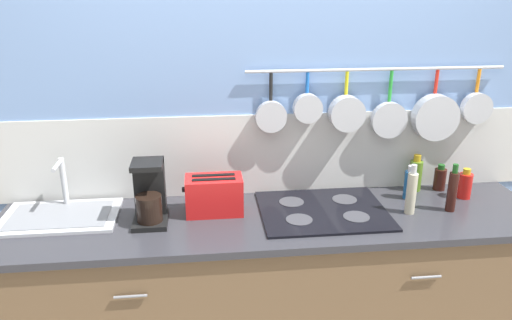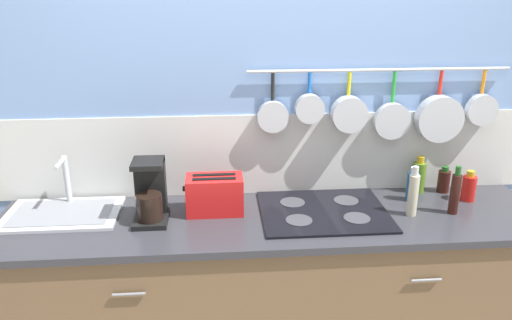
# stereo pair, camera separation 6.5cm
# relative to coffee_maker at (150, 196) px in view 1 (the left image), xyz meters

# --- Properties ---
(wall_back) EXTENTS (7.20, 0.16, 2.60)m
(wall_back) POSITION_rel_coffee_maker_xyz_m (0.59, 0.31, 0.26)
(wall_back) COLOR #7293C6
(wall_back) RESTS_ON ground_plane
(cabinet_base) EXTENTS (2.62, 0.59, 0.85)m
(cabinet_base) POSITION_rel_coffee_maker_xyz_m (0.58, -0.04, -0.58)
(cabinet_base) COLOR brown
(cabinet_base) RESTS_ON ground_plane
(countertop) EXTENTS (2.66, 0.62, 0.03)m
(countertop) POSITION_rel_coffee_maker_xyz_m (0.58, -0.04, -0.14)
(countertop) COLOR #2D2D33
(countertop) RESTS_ON cabinet_base
(sink_basin) EXTENTS (0.54, 0.36, 0.26)m
(sink_basin) POSITION_rel_coffee_maker_xyz_m (-0.44, 0.08, -0.11)
(sink_basin) COLOR #B7BABF
(sink_basin) RESTS_ON countertop
(coffee_maker) EXTENTS (0.16, 0.20, 0.30)m
(coffee_maker) POSITION_rel_coffee_maker_xyz_m (0.00, 0.00, 0.00)
(coffee_maker) COLOR black
(coffee_maker) RESTS_ON countertop
(toaster) EXTENTS (0.29, 0.16, 0.19)m
(toaster) POSITION_rel_coffee_maker_xyz_m (0.30, 0.05, -0.03)
(toaster) COLOR red
(toaster) RESTS_ON countertop
(cooktop) EXTENTS (0.62, 0.51, 0.01)m
(cooktop) POSITION_rel_coffee_maker_xyz_m (0.83, 0.00, -0.12)
(cooktop) COLOR black
(cooktop) RESTS_ON countertop
(bottle_cooking_wine) EXTENTS (0.05, 0.05, 0.25)m
(bottle_cooking_wine) POSITION_rel_coffee_maker_xyz_m (1.25, -0.06, -0.01)
(bottle_cooking_wine) COLOR #BFB799
(bottle_cooking_wine) RESTS_ON countertop
(bottle_olive_oil) EXTENTS (0.06, 0.06, 0.18)m
(bottle_olive_oil) POSITION_rel_coffee_maker_xyz_m (1.32, 0.11, -0.05)
(bottle_olive_oil) COLOR navy
(bottle_olive_oil) RESTS_ON countertop
(bottle_vinegar) EXTENTS (0.07, 0.07, 0.20)m
(bottle_vinegar) POSITION_rel_coffee_maker_xyz_m (1.39, 0.21, -0.04)
(bottle_vinegar) COLOR #4C721E
(bottle_vinegar) RESTS_ON countertop
(bottle_hot_sauce) EXTENTS (0.05, 0.05, 0.24)m
(bottle_hot_sauce) POSITION_rel_coffee_maker_xyz_m (1.46, -0.06, -0.02)
(bottle_hot_sauce) COLOR #33140F
(bottle_hot_sauce) RESTS_ON countertop
(bottle_sesame_oil) EXTENTS (0.06, 0.06, 0.14)m
(bottle_sesame_oil) POSITION_rel_coffee_maker_xyz_m (1.53, 0.21, -0.06)
(bottle_sesame_oil) COLOR #33140F
(bottle_sesame_oil) RESTS_ON countertop
(bottle_dish_soap) EXTENTS (0.07, 0.07, 0.16)m
(bottle_dish_soap) POSITION_rel_coffee_maker_xyz_m (1.61, 0.09, -0.05)
(bottle_dish_soap) COLOR red
(bottle_dish_soap) RESTS_ON countertop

